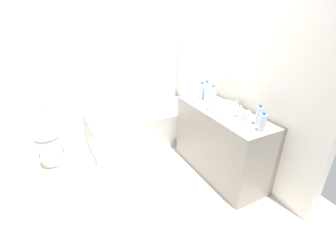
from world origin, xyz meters
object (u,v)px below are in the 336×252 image
at_px(toilet, 48,140).
at_px(water_bottle_3, 259,116).
at_px(water_bottle_2, 212,95).
at_px(water_bottle_0, 206,91).
at_px(bathtub, 141,125).
at_px(sink_faucet, 236,104).
at_px(sink_basin, 223,107).
at_px(water_bottle_1, 262,122).
at_px(drinking_glass_0, 240,113).
at_px(water_bottle_4, 202,91).
at_px(drinking_glass_1, 202,93).
at_px(drinking_glass_2, 247,116).
at_px(toilet_paper_roll, 35,167).

bearing_deg(toilet, water_bottle_3, 52.10).
bearing_deg(water_bottle_2, water_bottle_0, 92.67).
distance_m(bathtub, sink_faucet, 1.54).
distance_m(sink_basin, water_bottle_1, 0.58).
bearing_deg(bathtub, toilet, 177.45).
bearing_deg(water_bottle_3, drinking_glass_0, 101.40).
xyz_separation_m(bathtub, water_bottle_3, (0.66, -1.63, 0.69)).
xyz_separation_m(toilet, water_bottle_4, (1.88, -0.80, 0.64)).
xyz_separation_m(water_bottle_0, drinking_glass_0, (0.03, -0.59, -0.07)).
bearing_deg(water_bottle_4, sink_faucet, -63.63).
bearing_deg(toilet, sink_basin, 59.67).
xyz_separation_m(sink_basin, water_bottle_4, (-0.01, 0.43, 0.07)).
height_order(water_bottle_1, water_bottle_4, water_bottle_4).
xyz_separation_m(drinking_glass_1, drinking_glass_2, (0.00, -0.84, 0.00)).
xyz_separation_m(bathtub, toilet_paper_roll, (-1.54, -0.07, -0.22)).
height_order(bathtub, drinking_glass_2, bathtub).
bearing_deg(water_bottle_0, drinking_glass_2, -86.24).
distance_m(sink_faucet, water_bottle_1, 0.61).
relative_size(toilet, water_bottle_0, 2.65).
height_order(water_bottle_2, drinking_glass_1, water_bottle_2).
height_order(bathtub, drinking_glass_1, bathtub).
height_order(water_bottle_2, toilet_paper_roll, water_bottle_2).
distance_m(sink_basin, water_bottle_0, 0.36).
bearing_deg(toilet_paper_roll, water_bottle_0, -19.43).
xyz_separation_m(water_bottle_4, toilet_paper_roll, (-2.11, 0.67, -0.91)).
xyz_separation_m(water_bottle_2, toilet_paper_roll, (-2.13, 0.87, -0.92)).
height_order(toilet, drinking_glass_1, drinking_glass_1).
bearing_deg(drinking_glass_1, water_bottle_3, -88.43).
bearing_deg(drinking_glass_2, sink_basin, 99.86).
relative_size(toilet, water_bottle_2, 2.94).
bearing_deg(water_bottle_0, sink_faucet, -61.44).
bearing_deg(water_bottle_1, water_bottle_4, 90.98).
distance_m(water_bottle_0, water_bottle_1, 0.93).
bearing_deg(sink_basin, water_bottle_4, 91.05).
height_order(water_bottle_0, water_bottle_1, water_bottle_0).
distance_m(water_bottle_1, water_bottle_3, 0.14).
bearing_deg(water_bottle_0, sink_basin, -92.01).
relative_size(water_bottle_0, drinking_glass_0, 2.55).
bearing_deg(sink_basin, drinking_glass_0, -80.99).
bearing_deg(water_bottle_0, toilet_paper_roll, 160.57).
relative_size(bathtub, sink_basin, 4.52).
xyz_separation_m(sink_faucet, water_bottle_4, (-0.21, 0.43, 0.07)).
bearing_deg(toilet_paper_roll, drinking_glass_2, -33.43).
xyz_separation_m(water_bottle_0, water_bottle_4, (-0.02, 0.08, -0.02)).
height_order(sink_basin, water_bottle_3, water_bottle_3).
distance_m(water_bottle_1, water_bottle_2, 0.81).
distance_m(toilet, drinking_glass_1, 2.15).
relative_size(water_bottle_4, drinking_glass_2, 2.25).
bearing_deg(drinking_glass_1, water_bottle_0, -105.34).
xyz_separation_m(water_bottle_3, water_bottle_4, (-0.09, 0.89, 0.00)).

